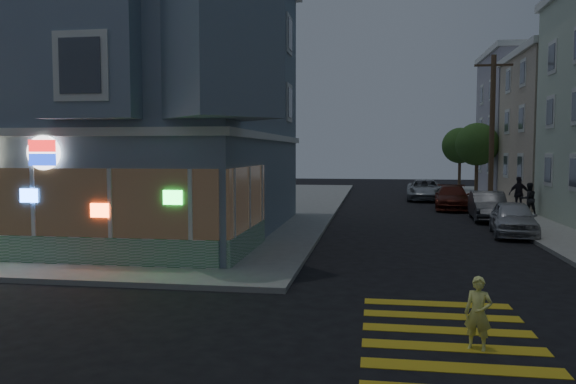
% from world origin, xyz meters
% --- Properties ---
extents(ground, '(120.00, 120.00, 0.00)m').
position_xyz_m(ground, '(0.00, 0.00, 0.00)').
color(ground, black).
rests_on(ground, ground).
extents(sidewalk_nw, '(33.00, 42.00, 0.15)m').
position_xyz_m(sidewalk_nw, '(-13.50, 23.00, 0.07)').
color(sidewalk_nw, gray).
rests_on(sidewalk_nw, ground).
extents(corner_building, '(14.60, 14.60, 11.40)m').
position_xyz_m(corner_building, '(-6.00, 10.98, 5.82)').
color(corner_building, gray).
rests_on(corner_building, sidewalk_nw).
extents(row_house_d, '(12.00, 8.60, 10.50)m').
position_xyz_m(row_house_d, '(19.50, 34.00, 5.40)').
color(row_house_d, '#A9A1B1').
rests_on(row_house_d, sidewalk_ne).
extents(utility_pole, '(2.20, 0.30, 9.00)m').
position_xyz_m(utility_pole, '(12.00, 24.00, 4.80)').
color(utility_pole, '#4C3826').
rests_on(utility_pole, sidewalk_ne).
extents(street_tree_near, '(3.00, 3.00, 5.30)m').
position_xyz_m(street_tree_near, '(12.20, 30.00, 3.94)').
color(street_tree_near, '#4C3826').
rests_on(street_tree_near, sidewalk_ne).
extents(street_tree_far, '(3.00, 3.00, 5.30)m').
position_xyz_m(street_tree_far, '(12.20, 38.00, 3.94)').
color(street_tree_far, '#4C3826').
rests_on(street_tree_far, sidewalk_ne).
extents(running_child, '(0.55, 0.46, 1.28)m').
position_xyz_m(running_child, '(6.89, -1.24, 0.64)').
color(running_child, '#F2F67D').
rests_on(running_child, ground).
extents(pedestrian_a, '(0.90, 0.75, 1.68)m').
position_xyz_m(pedestrian_a, '(13.00, 19.35, 0.99)').
color(pedestrian_a, black).
rests_on(pedestrian_a, sidewalk_ne).
extents(pedestrian_b, '(1.18, 0.66, 1.91)m').
position_xyz_m(pedestrian_b, '(13.00, 21.36, 1.10)').
color(pedestrian_b, '#26222A').
rests_on(pedestrian_b, sidewalk_ne).
extents(parked_car_a, '(2.18, 4.36, 1.43)m').
position_xyz_m(parked_car_a, '(10.70, 12.73, 0.71)').
color(parked_car_a, '#B3B6BC').
rests_on(parked_car_a, ground).
extents(parked_car_b, '(1.78, 4.46, 1.44)m').
position_xyz_m(parked_car_b, '(10.70, 17.93, 0.72)').
color(parked_car_b, '#3D3F43').
rests_on(parked_car_b, ground).
extents(parked_car_c, '(2.43, 5.02, 1.41)m').
position_xyz_m(parked_car_c, '(9.66, 23.13, 0.70)').
color(parked_car_c, '#501C12').
rests_on(parked_car_c, ground).
extents(parked_car_d, '(2.76, 5.44, 1.47)m').
position_xyz_m(parked_car_d, '(8.60, 29.34, 0.74)').
color(parked_car_d, '#A4AAAF').
rests_on(parked_car_d, ground).
extents(traffic_signal, '(0.65, 0.62, 5.56)m').
position_xyz_m(traffic_signal, '(-0.21, 4.86, 3.91)').
color(traffic_signal, black).
rests_on(traffic_signal, sidewalk_nw).
extents(fire_hydrant, '(0.51, 0.29, 0.88)m').
position_xyz_m(fire_hydrant, '(11.30, 16.53, 0.61)').
color(fire_hydrant, silver).
rests_on(fire_hydrant, sidewalk_ne).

